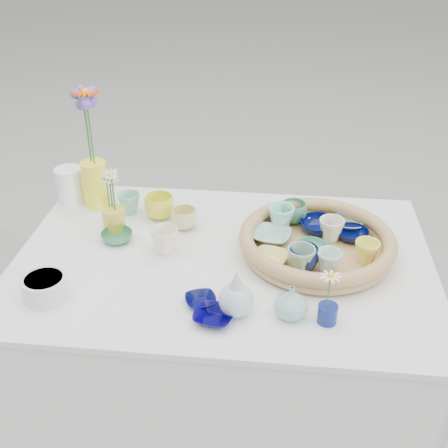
# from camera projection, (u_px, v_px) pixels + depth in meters

# --- Properties ---
(ground) EXTENTS (80.00, 80.00, 0.00)m
(ground) POSITION_uv_depth(u_px,v_px,m) (223.00, 426.00, 2.10)
(ground) COLOR gray
(display_table) EXTENTS (1.26, 0.86, 0.77)m
(display_table) POSITION_uv_depth(u_px,v_px,m) (223.00, 426.00, 2.10)
(display_table) COLOR white
(display_table) RESTS_ON ground
(wicker_tray) EXTENTS (0.47, 0.47, 0.08)m
(wicker_tray) POSITION_uv_depth(u_px,v_px,m) (317.00, 243.00, 1.70)
(wicker_tray) COLOR #A18050
(wicker_tray) RESTS_ON display_table
(tray_ceramic_0) EXTENTS (0.13, 0.13, 0.04)m
(tray_ceramic_0) POSITION_uv_depth(u_px,v_px,m) (319.00, 226.00, 1.79)
(tray_ceramic_0) COLOR #030B3E
(tray_ceramic_0) RESTS_ON wicker_tray
(tray_ceramic_1) EXTENTS (0.11, 0.11, 0.03)m
(tray_ceramic_1) POSITION_uv_depth(u_px,v_px,m) (352.00, 235.00, 1.75)
(tray_ceramic_1) COLOR #040A3A
(tray_ceramic_1) RESTS_ON wicker_tray
(tray_ceramic_2) EXTENTS (0.08, 0.08, 0.07)m
(tray_ceramic_2) POSITION_uv_depth(u_px,v_px,m) (367.00, 252.00, 1.64)
(tray_ceramic_2) COLOR #F2ED53
(tray_ceramic_2) RESTS_ON wicker_tray
(tray_ceramic_3) EXTENTS (0.13, 0.13, 0.03)m
(tray_ceramic_3) POSITION_uv_depth(u_px,v_px,m) (311.00, 249.00, 1.68)
(tray_ceramic_3) COLOR #429569
(tray_ceramic_3) RESTS_ON wicker_tray
(tray_ceramic_4) EXTENTS (0.08, 0.08, 0.08)m
(tray_ceramic_4) POSITION_uv_depth(u_px,v_px,m) (301.00, 259.00, 1.59)
(tray_ceramic_4) COLOR #88B793
(tray_ceramic_4) RESTS_ON wicker_tray
(tray_ceramic_5) EXTENTS (0.14, 0.14, 0.03)m
(tray_ceramic_5) POSITION_uv_depth(u_px,v_px,m) (271.00, 236.00, 1.75)
(tray_ceramic_5) COLOR #90BAB0
(tray_ceramic_5) RESTS_ON wicker_tray
(tray_ceramic_6) EXTENTS (0.09, 0.09, 0.08)m
(tray_ceramic_6) POSITION_uv_depth(u_px,v_px,m) (281.00, 218.00, 1.80)
(tray_ceramic_6) COLOR #ACF6E7
(tray_ceramic_6) RESTS_ON wicker_tray
(tray_ceramic_7) EXTENTS (0.08, 0.08, 0.07)m
(tray_ceramic_7) POSITION_uv_depth(u_px,v_px,m) (331.00, 230.00, 1.74)
(tray_ceramic_7) COLOR white
(tray_ceramic_7) RESTS_ON wicker_tray
(tray_ceramic_8) EXTENTS (0.10, 0.10, 0.02)m
(tray_ceramic_8) POSITION_uv_depth(u_px,v_px,m) (348.00, 223.00, 1.82)
(tray_ceramic_8) COLOR #8DD3E4
(tray_ceramic_8) RESTS_ON wicker_tray
(tray_ceramic_9) EXTENTS (0.10, 0.10, 0.07)m
(tray_ceramic_9) POSITION_uv_depth(u_px,v_px,m) (304.00, 258.00, 1.61)
(tray_ceramic_9) COLOR #0E184A
(tray_ceramic_9) RESTS_ON wicker_tray
(tray_ceramic_10) EXTENTS (0.12, 0.12, 0.02)m
(tray_ceramic_10) POSITION_uv_depth(u_px,v_px,m) (271.00, 258.00, 1.65)
(tray_ceramic_10) COLOR #DBCD68
(tray_ceramic_10) RESTS_ON wicker_tray
(tray_ceramic_11) EXTENTS (0.09, 0.09, 0.07)m
(tray_ceramic_11) POSITION_uv_depth(u_px,v_px,m) (329.00, 262.00, 1.59)
(tray_ceramic_11) COLOR silver
(tray_ceramic_11) RESTS_ON wicker_tray
(tray_ceramic_12) EXTENTS (0.09, 0.09, 0.07)m
(tray_ceramic_12) POSITION_uv_depth(u_px,v_px,m) (293.00, 212.00, 1.83)
(tray_ceramic_12) COLOR #40936B
(tray_ceramic_12) RESTS_ON wicker_tray
(loose_ceramic_0) EXTENTS (0.11, 0.11, 0.08)m
(loose_ceramic_0) POSITION_uv_depth(u_px,v_px,m) (160.00, 207.00, 1.89)
(loose_ceramic_0) COLOR yellow
(loose_ceramic_0) RESTS_ON display_table
(loose_ceramic_1) EXTENTS (0.10, 0.10, 0.07)m
(loose_ceramic_1) POSITION_uv_depth(u_px,v_px,m) (184.00, 219.00, 1.84)
(loose_ceramic_1) COLOR #D9D37F
(loose_ceramic_1) RESTS_ON display_table
(loose_ceramic_2) EXTENTS (0.13, 0.13, 0.03)m
(loose_ceramic_2) POSITION_uv_depth(u_px,v_px,m) (117.00, 237.00, 1.78)
(loose_ceramic_2) COLOR #37784D
(loose_ceramic_2) RESTS_ON display_table
(loose_ceramic_3) EXTENTS (0.10, 0.10, 0.08)m
(loose_ceramic_3) POSITION_uv_depth(u_px,v_px,m) (165.00, 240.00, 1.71)
(loose_ceramic_3) COLOR #F6EBCB
(loose_ceramic_3) RESTS_ON display_table
(loose_ceramic_4) EXTENTS (0.11, 0.11, 0.02)m
(loose_ceramic_4) POSITION_uv_depth(u_px,v_px,m) (201.00, 301.00, 1.51)
(loose_ceramic_4) COLOR #04073B
(loose_ceramic_4) RESTS_ON display_table
(loose_ceramic_5) EXTENTS (0.10, 0.10, 0.07)m
(loose_ceramic_5) POSITION_uv_depth(u_px,v_px,m) (129.00, 203.00, 1.92)
(loose_ceramic_5) COLOR #87CEB2
(loose_ceramic_5) RESTS_ON display_table
(loose_ceramic_6) EXTENTS (0.12, 0.12, 0.03)m
(loose_ceramic_6) POSITION_uv_depth(u_px,v_px,m) (214.00, 317.00, 1.45)
(loose_ceramic_6) COLOR #030047
(loose_ceramic_6) RESTS_ON display_table
(fluted_bowl) EXTENTS (0.14, 0.14, 0.06)m
(fluted_bowl) POSITION_uv_depth(u_px,v_px,m) (45.00, 288.00, 1.52)
(fluted_bowl) COLOR silver
(fluted_bowl) RESTS_ON display_table
(bud_vase_paleblue) EXTENTS (0.11, 0.11, 0.14)m
(bud_vase_paleblue) POSITION_uv_depth(u_px,v_px,m) (236.00, 292.00, 1.44)
(bud_vase_paleblue) COLOR #AFC1CC
(bud_vase_paleblue) RESTS_ON display_table
(bud_vase_seafoam) EXTENTS (0.11, 0.11, 0.09)m
(bud_vase_seafoam) POSITION_uv_depth(u_px,v_px,m) (291.00, 302.00, 1.45)
(bud_vase_seafoam) COLOR #82B4AF
(bud_vase_seafoam) RESTS_ON display_table
(bud_vase_cobalt) EXTENTS (0.06, 0.06, 0.05)m
(bud_vase_cobalt) POSITION_uv_depth(u_px,v_px,m) (327.00, 314.00, 1.44)
(bud_vase_cobalt) COLOR navy
(bud_vase_cobalt) RESTS_ON display_table
(single_daisy) EXTENTS (0.06, 0.06, 0.11)m
(single_daisy) POSITION_uv_depth(u_px,v_px,m) (329.00, 292.00, 1.40)
(single_daisy) COLOR white
(single_daisy) RESTS_ON bud_vase_cobalt
(tall_vase_yellow) EXTENTS (0.11, 0.11, 0.17)m
(tall_vase_yellow) POSITION_uv_depth(u_px,v_px,m) (96.00, 184.00, 1.94)
(tall_vase_yellow) COLOR #FFF32F
(tall_vase_yellow) RESTS_ON display_table
(gerbera) EXTENTS (0.12, 0.12, 0.26)m
(gerbera) POSITION_uv_depth(u_px,v_px,m) (90.00, 129.00, 1.83)
(gerbera) COLOR #F14C00
(gerbera) RESTS_ON tall_vase_yellow
(hydrangea) EXTENTS (0.11, 0.11, 0.31)m
(hydrangea) POSITION_uv_depth(u_px,v_px,m) (87.00, 130.00, 1.86)
(hydrangea) COLOR #5B4D98
(hydrangea) RESTS_ON tall_vase_yellow
(white_pitcher) EXTENTS (0.14, 0.10, 0.13)m
(white_pitcher) POSITION_uv_depth(u_px,v_px,m) (70.00, 186.00, 1.98)
(white_pitcher) COLOR white
(white_pitcher) RESTS_ON display_table
(daisy_cup) EXTENTS (0.10, 0.10, 0.08)m
(daisy_cup) POSITION_uv_depth(u_px,v_px,m) (114.00, 220.00, 1.82)
(daisy_cup) COLOR gold
(daisy_cup) RESTS_ON display_table
(daisy_posy) EXTENTS (0.09, 0.09, 0.13)m
(daisy_posy) POSITION_uv_depth(u_px,v_px,m) (110.00, 189.00, 1.78)
(daisy_posy) COLOR white
(daisy_posy) RESTS_ON daisy_cup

